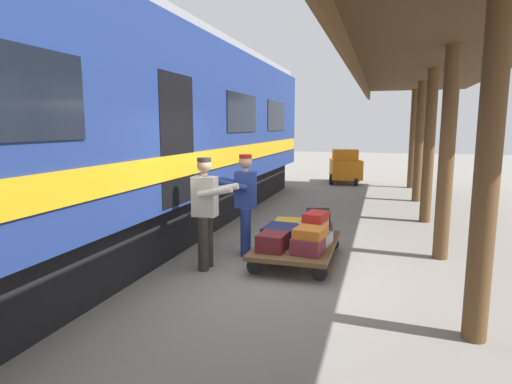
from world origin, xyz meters
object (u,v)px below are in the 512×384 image
baggage_tug (345,167)px  suitcase_navy_fabric (281,234)px  suitcase_maroon_trunk (273,242)px  porter_in_overalls (244,201)px  suitcase_red_plastic (316,217)px  suitcase_burgundy_valise (308,246)px  suitcase_tan_vintage (314,227)px  train_car (95,132)px  luggage_cart (297,245)px  suitcase_olive_duffel (319,230)px  suitcase_yellow_case (288,227)px  suitcase_black_hardshell (318,217)px  suitcase_orange_carryall (310,232)px  suitcase_gray_aluminum (314,238)px  porter_by_door (206,209)px

baggage_tug → suitcase_navy_fabric: bearing=88.9°
suitcase_maroon_trunk → porter_in_overalls: size_ratio=0.28×
suitcase_red_plastic → suitcase_burgundy_valise: bearing=86.9°
suitcase_burgundy_valise → suitcase_red_plastic: size_ratio=0.93×
suitcase_navy_fabric → suitcase_tan_vintage: 0.56m
suitcase_navy_fabric → suitcase_red_plastic: suitcase_red_plastic is taller
train_car → luggage_cart: (-3.27, -0.59, -1.80)m
suitcase_tan_vintage → porter_in_overalls: bearing=-5.6°
suitcase_burgundy_valise → suitcase_tan_vintage: size_ratio=0.88×
train_car → suitcase_olive_duffel: train_car is taller
suitcase_yellow_case → suitcase_black_hardshell: size_ratio=1.08×
train_car → porter_in_overalls: train_car is taller
suitcase_burgundy_valise → suitcase_orange_carryall: 0.20m
suitcase_navy_fabric → baggage_tug: baggage_tug is taller
suitcase_yellow_case → suitcase_navy_fabric: bearing=90.0°
suitcase_burgundy_valise → baggage_tug: 10.38m
suitcase_orange_carryall → baggage_tug: bearing=-87.9°
suitcase_red_plastic → baggage_tug: bearing=-87.8°
suitcase_gray_aluminum → suitcase_maroon_trunk: (0.54, 0.54, 0.04)m
suitcase_orange_carryall → luggage_cart: bearing=-59.7°
suitcase_tan_vintage → porter_by_door: (1.51, 0.73, 0.35)m
suitcase_black_hardshell → porter_in_overalls: size_ratio=0.33×
suitcase_gray_aluminum → suitcase_maroon_trunk: suitcase_maroon_trunk is taller
porter_in_overalls → train_car: bearing=16.2°
suitcase_burgundy_valise → baggage_tug: baggage_tug is taller
luggage_cart → suitcase_red_plastic: 0.57m
train_car → porter_in_overalls: 2.70m
suitcase_orange_carryall → suitcase_red_plastic: (-0.01, -0.51, 0.13)m
luggage_cart → suitcase_gray_aluminum: 0.30m
train_car → suitcase_navy_fabric: size_ratio=29.44×
suitcase_yellow_case → suitcase_burgundy_valise: bearing=116.6°
porter_in_overalls → baggage_tug: (-0.84, -9.75, -0.30)m
suitcase_gray_aluminum → suitcase_navy_fabric: bearing=0.0°
porter_in_overalls → suitcase_maroon_trunk: bearing=135.9°
suitcase_navy_fabric → suitcase_gray_aluminum: (-0.54, 0.00, -0.04)m
suitcase_orange_carryall → baggage_tug: size_ratio=0.24×
suitcase_navy_fabric → baggage_tug: (-0.19, -9.84, 0.19)m
train_car → suitcase_yellow_case: size_ratio=30.09×
suitcase_tan_vintage → suitcase_black_hardshell: (0.02, -0.60, 0.04)m
suitcase_maroon_trunk → suitcase_tan_vintage: (-0.54, -0.51, 0.14)m
train_car → suitcase_red_plastic: train_car is taller
suitcase_maroon_trunk → baggage_tug: baggage_tug is taller
suitcase_olive_duffel → baggage_tug: bearing=-87.8°
suitcase_burgundy_valise → suitcase_black_hardshell: suitcase_black_hardshell is taller
suitcase_yellow_case → porter_by_door: 1.69m
suitcase_olive_duffel → suitcase_burgundy_valise: bearing=90.0°
suitcase_orange_carryall → porter_by_door: porter_by_door is taller
suitcase_olive_duffel → suitcase_black_hardshell: 0.21m
baggage_tug → suitcase_burgundy_valise: bearing=91.9°
suitcase_burgundy_valise → suitcase_maroon_trunk: suitcase_maroon_trunk is taller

